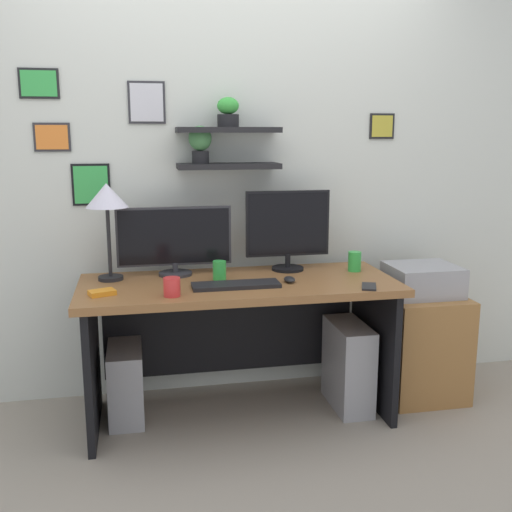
# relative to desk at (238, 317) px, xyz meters

# --- Properties ---
(ground_plane) EXTENTS (8.00, 8.00, 0.00)m
(ground_plane) POSITION_rel_desk_xyz_m (0.00, -0.06, -0.54)
(ground_plane) COLOR gray
(back_wall_assembly) EXTENTS (4.40, 0.24, 2.70)m
(back_wall_assembly) POSITION_rel_desk_xyz_m (-0.00, 0.38, 0.81)
(back_wall_assembly) COLOR silver
(back_wall_assembly) RESTS_ON ground
(desk) EXTENTS (1.64, 0.68, 0.75)m
(desk) POSITION_rel_desk_xyz_m (0.00, 0.00, 0.00)
(desk) COLOR brown
(desk) RESTS_ON ground
(monitor_left) EXTENTS (0.61, 0.18, 0.37)m
(monitor_left) POSITION_rel_desk_xyz_m (-0.31, 0.16, 0.40)
(monitor_left) COLOR #2D2D33
(monitor_left) RESTS_ON desk
(monitor_right) EXTENTS (0.47, 0.18, 0.45)m
(monitor_right) POSITION_rel_desk_xyz_m (0.31, 0.16, 0.45)
(monitor_right) COLOR black
(monitor_right) RESTS_ON desk
(keyboard) EXTENTS (0.44, 0.14, 0.02)m
(keyboard) POSITION_rel_desk_xyz_m (-0.03, -0.16, 0.22)
(keyboard) COLOR black
(keyboard) RESTS_ON desk
(computer_mouse) EXTENTS (0.06, 0.09, 0.03)m
(computer_mouse) POSITION_rel_desk_xyz_m (0.25, -0.12, 0.22)
(computer_mouse) COLOR black
(computer_mouse) RESTS_ON desk
(desk_lamp) EXTENTS (0.22, 0.22, 0.51)m
(desk_lamp) POSITION_rel_desk_xyz_m (-0.66, 0.11, 0.63)
(desk_lamp) COLOR black
(desk_lamp) RESTS_ON desk
(cell_phone) EXTENTS (0.12, 0.16, 0.01)m
(cell_phone) POSITION_rel_desk_xyz_m (0.62, -0.31, 0.21)
(cell_phone) COLOR black
(cell_phone) RESTS_ON desk
(coffee_mug) EXTENTS (0.08, 0.08, 0.09)m
(coffee_mug) POSITION_rel_desk_xyz_m (-0.36, -0.27, 0.25)
(coffee_mug) COLOR red
(coffee_mug) RESTS_ON desk
(pen_cup) EXTENTS (0.07, 0.07, 0.10)m
(pen_cup) POSITION_rel_desk_xyz_m (-0.09, 0.00, 0.26)
(pen_cup) COLOR green
(pen_cup) RESTS_ON desk
(scissors_tray) EXTENTS (0.14, 0.12, 0.02)m
(scissors_tray) POSITION_rel_desk_xyz_m (-0.69, -0.19, 0.22)
(scissors_tray) COLOR orange
(scissors_tray) RESTS_ON desk
(water_cup) EXTENTS (0.07, 0.07, 0.11)m
(water_cup) POSITION_rel_desk_xyz_m (0.67, 0.05, 0.26)
(water_cup) COLOR green
(water_cup) RESTS_ON desk
(drawer_cabinet) EXTENTS (0.44, 0.50, 0.60)m
(drawer_cabinet) POSITION_rel_desk_xyz_m (1.08, 0.03, -0.24)
(drawer_cabinet) COLOR #9E6B38
(drawer_cabinet) RESTS_ON ground
(printer) EXTENTS (0.38, 0.34, 0.17)m
(printer) POSITION_rel_desk_xyz_m (1.08, 0.03, 0.15)
(printer) COLOR #9E9EA3
(printer) RESTS_ON drawer_cabinet
(computer_tower_left) EXTENTS (0.18, 0.40, 0.39)m
(computer_tower_left) POSITION_rel_desk_xyz_m (-0.60, 0.05, -0.34)
(computer_tower_left) COLOR #99999E
(computer_tower_left) RESTS_ON ground
(computer_tower_right) EXTENTS (0.18, 0.40, 0.48)m
(computer_tower_right) POSITION_rel_desk_xyz_m (0.61, -0.06, -0.30)
(computer_tower_right) COLOR #99999E
(computer_tower_right) RESTS_ON ground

